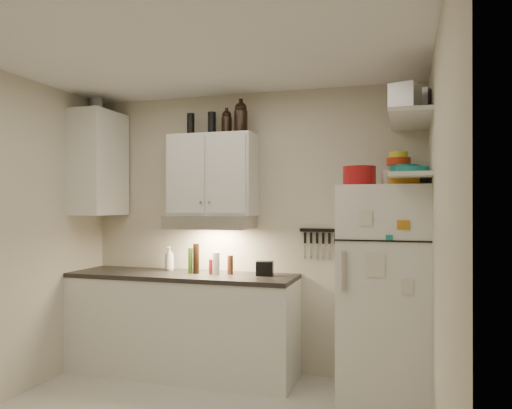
# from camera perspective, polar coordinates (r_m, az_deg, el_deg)

# --- Properties ---
(ceiling) EXTENTS (3.20, 3.00, 0.02)m
(ceiling) POSITION_cam_1_polar(r_m,az_deg,el_deg) (3.47, -8.74, 17.84)
(ceiling) COLOR white
(ceiling) RESTS_ON ground
(back_wall) EXTENTS (3.20, 0.02, 2.60)m
(back_wall) POSITION_cam_1_polar(r_m,az_deg,el_deg) (4.71, -0.74, -3.07)
(back_wall) COLOR beige
(back_wall) RESTS_ON ground
(right_wall) EXTENTS (0.02, 3.00, 2.60)m
(right_wall) POSITION_cam_1_polar(r_m,az_deg,el_deg) (2.99, 20.41, -4.73)
(right_wall) COLOR beige
(right_wall) RESTS_ON ground
(base_cabinet) EXTENTS (2.10, 0.60, 0.88)m
(base_cabinet) POSITION_cam_1_polar(r_m,az_deg,el_deg) (4.75, -8.44, -13.54)
(base_cabinet) COLOR white
(base_cabinet) RESTS_ON floor
(countertop) EXTENTS (2.10, 0.62, 0.04)m
(countertop) POSITION_cam_1_polar(r_m,az_deg,el_deg) (4.66, -8.44, -8.03)
(countertop) COLOR #272422
(countertop) RESTS_ON base_cabinet
(upper_cabinet) EXTENTS (0.80, 0.33, 0.75)m
(upper_cabinet) POSITION_cam_1_polar(r_m,az_deg,el_deg) (4.65, -4.93, 3.37)
(upper_cabinet) COLOR white
(upper_cabinet) RESTS_ON back_wall
(side_cabinet) EXTENTS (0.33, 0.55, 1.00)m
(side_cabinet) POSITION_cam_1_polar(r_m,az_deg,el_deg) (5.08, -17.52, 4.49)
(side_cabinet) COLOR white
(side_cabinet) RESTS_ON left_wall
(range_hood) EXTENTS (0.76, 0.46, 0.12)m
(range_hood) POSITION_cam_1_polar(r_m,az_deg,el_deg) (4.58, -5.24, -2.02)
(range_hood) COLOR silver
(range_hood) RESTS_ON back_wall
(fridge) EXTENTS (0.70, 0.68, 1.70)m
(fridge) POSITION_cam_1_polar(r_m,az_deg,el_deg) (4.19, 14.46, -9.61)
(fridge) COLOR white
(fridge) RESTS_ON floor
(shelf_hi) EXTENTS (0.30, 0.95, 0.03)m
(shelf_hi) POSITION_cam_1_polar(r_m,az_deg,el_deg) (4.05, 17.23, 9.24)
(shelf_hi) COLOR white
(shelf_hi) RESTS_ON right_wall
(shelf_lo) EXTENTS (0.30, 0.95, 0.03)m
(shelf_lo) POSITION_cam_1_polar(r_m,az_deg,el_deg) (4.00, 17.23, 3.02)
(shelf_lo) COLOR white
(shelf_lo) RESTS_ON right_wall
(knife_strip) EXTENTS (0.42, 0.02, 0.03)m
(knife_strip) POSITION_cam_1_polar(r_m,az_deg,el_deg) (4.52, 7.65, -2.93)
(knife_strip) COLOR black
(knife_strip) RESTS_ON back_wall
(dutch_oven) EXTENTS (0.30, 0.30, 0.15)m
(dutch_oven) POSITION_cam_1_polar(r_m,az_deg,el_deg) (3.98, 11.72, 3.23)
(dutch_oven) COLOR #9F1216
(dutch_oven) RESTS_ON fridge
(book_stack) EXTENTS (0.23, 0.28, 0.09)m
(book_stack) POSITION_cam_1_polar(r_m,az_deg,el_deg) (4.00, 16.53, 2.82)
(book_stack) COLOR #C67F18
(book_stack) RESTS_ON fridge
(spice_jar) EXTENTS (0.09, 0.09, 0.11)m
(spice_jar) POSITION_cam_1_polar(r_m,az_deg,el_deg) (4.01, 14.64, 2.97)
(spice_jar) COLOR silver
(spice_jar) RESTS_ON fridge
(stock_pot) EXTENTS (0.34, 0.34, 0.21)m
(stock_pot) POSITION_cam_1_polar(r_m,az_deg,el_deg) (4.29, 17.86, 10.33)
(stock_pot) COLOR silver
(stock_pot) RESTS_ON shelf_hi
(tin_a) EXTENTS (0.24, 0.23, 0.20)m
(tin_a) POSITION_cam_1_polar(r_m,az_deg,el_deg) (4.05, 17.98, 10.90)
(tin_a) COLOR #AAAAAD
(tin_a) RESTS_ON shelf_hi
(tin_b) EXTENTS (0.23, 0.23, 0.18)m
(tin_b) POSITION_cam_1_polar(r_m,az_deg,el_deg) (3.75, 16.65, 11.67)
(tin_b) COLOR #AAAAAD
(tin_b) RESTS_ON shelf_hi
(bowl_teal) EXTENTS (0.24, 0.24, 0.10)m
(bowl_teal) POSITION_cam_1_polar(r_m,az_deg,el_deg) (4.27, 16.60, 3.68)
(bowl_teal) COLOR teal
(bowl_teal) RESTS_ON shelf_lo
(bowl_orange) EXTENTS (0.19, 0.19, 0.06)m
(bowl_orange) POSITION_cam_1_polar(r_m,az_deg,el_deg) (4.26, 15.97, 4.74)
(bowl_orange) COLOR red
(bowl_orange) RESTS_ON bowl_teal
(bowl_yellow) EXTENTS (0.15, 0.15, 0.05)m
(bowl_yellow) POSITION_cam_1_polar(r_m,az_deg,el_deg) (4.26, 15.97, 5.45)
(bowl_yellow) COLOR #CBD525
(bowl_yellow) RESTS_ON bowl_orange
(plates) EXTENTS (0.30, 0.30, 0.06)m
(plates) POSITION_cam_1_polar(r_m,az_deg,el_deg) (4.00, 17.44, 3.68)
(plates) COLOR teal
(plates) RESTS_ON shelf_lo
(growler_a) EXTENTS (0.12, 0.12, 0.23)m
(growler_a) POSITION_cam_1_polar(r_m,az_deg,el_deg) (4.67, -3.38, 9.38)
(growler_a) COLOR black
(growler_a) RESTS_ON upper_cabinet
(growler_b) EXTENTS (0.14, 0.14, 0.29)m
(growler_b) POSITION_cam_1_polar(r_m,az_deg,el_deg) (4.61, -1.74, 9.92)
(growler_b) COLOR black
(growler_b) RESTS_ON upper_cabinet
(thermos_a) EXTENTS (0.09, 0.09, 0.22)m
(thermos_a) POSITION_cam_1_polar(r_m,az_deg,el_deg) (4.75, -5.07, 9.18)
(thermos_a) COLOR black
(thermos_a) RESTS_ON upper_cabinet
(thermos_b) EXTENTS (0.09, 0.09, 0.21)m
(thermos_b) POSITION_cam_1_polar(r_m,az_deg,el_deg) (4.79, -7.47, 9.04)
(thermos_b) COLOR black
(thermos_b) RESTS_ON upper_cabinet
(side_jar) EXTENTS (0.16, 0.16, 0.16)m
(side_jar) POSITION_cam_1_polar(r_m,az_deg,el_deg) (5.26, -17.75, 10.69)
(side_jar) COLOR silver
(side_jar) RESTS_ON side_cabinet
(soap_bottle) EXTENTS (0.12, 0.12, 0.26)m
(soap_bottle) POSITION_cam_1_polar(r_m,az_deg,el_deg) (4.87, -9.87, -5.95)
(soap_bottle) COLOR white
(soap_bottle) RESTS_ON countertop
(pepper_mill) EXTENTS (0.07, 0.07, 0.17)m
(pepper_mill) POSITION_cam_1_polar(r_m,az_deg,el_deg) (4.55, -2.96, -6.89)
(pepper_mill) COLOR #5B2C1B
(pepper_mill) RESTS_ON countertop
(oil_bottle) EXTENTS (0.05, 0.05, 0.23)m
(oil_bottle) POSITION_cam_1_polar(r_m,az_deg,el_deg) (4.65, -7.50, -6.36)
(oil_bottle) COLOR #355E17
(oil_bottle) RESTS_ON countertop
(vinegar_bottle) EXTENTS (0.06, 0.06, 0.27)m
(vinegar_bottle) POSITION_cam_1_polar(r_m,az_deg,el_deg) (4.61, -6.85, -6.16)
(vinegar_bottle) COLOR black
(vinegar_bottle) RESTS_ON countertop
(clear_bottle) EXTENTS (0.09, 0.09, 0.20)m
(clear_bottle) POSITION_cam_1_polar(r_m,az_deg,el_deg) (4.53, -4.59, -6.72)
(clear_bottle) COLOR silver
(clear_bottle) RESTS_ON countertop
(red_jar) EXTENTS (0.08, 0.08, 0.13)m
(red_jar) POSITION_cam_1_polar(r_m,az_deg,el_deg) (4.58, -4.99, -7.07)
(red_jar) COLOR #9F1216
(red_jar) RESTS_ON countertop
(caddy) EXTENTS (0.16, 0.13, 0.13)m
(caddy) POSITION_cam_1_polar(r_m,az_deg,el_deg) (4.46, 1.01, -7.32)
(caddy) COLOR black
(caddy) RESTS_ON countertop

